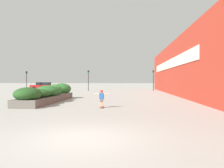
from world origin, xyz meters
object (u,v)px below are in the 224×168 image
(traffic_light_right, at_px, (153,77))
(traffic_light_far_left, at_px, (26,77))
(skateboard, at_px, (102,107))
(traffic_light_left, at_px, (88,77))
(car_center_left, at_px, (209,86))
(skateboarder, at_px, (102,97))
(car_leftmost, at_px, (43,86))

(traffic_light_right, xyz_separation_m, traffic_light_far_left, (-23.61, -0.03, -0.07))
(traffic_light_right, bearing_deg, skateboard, -103.98)
(skateboard, bearing_deg, traffic_light_right, 85.84)
(traffic_light_left, height_order, traffic_light_right, traffic_light_right)
(skateboard, relative_size, car_center_left, 0.20)
(car_center_left, xyz_separation_m, traffic_light_left, (-23.30, -5.78, 1.72))
(traffic_light_left, xyz_separation_m, traffic_light_right, (11.72, 0.53, 0.01))
(traffic_light_far_left, bearing_deg, traffic_light_right, 0.06)
(car_center_left, distance_m, traffic_light_right, 12.83)
(traffic_light_left, bearing_deg, car_center_left, 13.93)
(skateboarder, distance_m, car_center_left, 35.10)
(skateboarder, relative_size, car_leftmost, 0.24)
(car_leftmost, height_order, traffic_light_left, traffic_light_left)
(skateboarder, relative_size, traffic_light_right, 0.30)
(car_leftmost, height_order, car_center_left, car_leftmost)
(traffic_light_right, relative_size, traffic_light_far_left, 1.03)
(car_center_left, xyz_separation_m, traffic_light_right, (-11.58, -5.25, 1.73))
(skateboard, distance_m, car_center_left, 35.11)
(skateboarder, distance_m, traffic_light_far_left, 30.48)
(car_leftmost, bearing_deg, skateboard, -151.14)
(car_center_left, bearing_deg, traffic_light_right, -65.61)
(car_leftmost, bearing_deg, traffic_light_far_left, 146.18)
(car_center_left, relative_size, traffic_light_right, 1.07)
(skateboard, xyz_separation_m, car_leftmost, (-15.40, 27.94, 0.73))
(traffic_light_right, bearing_deg, car_leftmost, 172.24)
(traffic_light_far_left, bearing_deg, skateboarder, -55.15)
(car_leftmost, distance_m, traffic_light_right, 21.89)
(skateboarder, relative_size, traffic_light_far_left, 0.31)
(car_center_left, height_order, traffic_light_far_left, traffic_light_far_left)
(traffic_light_far_left, bearing_deg, traffic_light_left, -2.42)
(skateboard, xyz_separation_m, traffic_light_far_left, (-17.39, 24.97, 2.37))
(traffic_light_left, bearing_deg, car_leftmost, 160.66)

